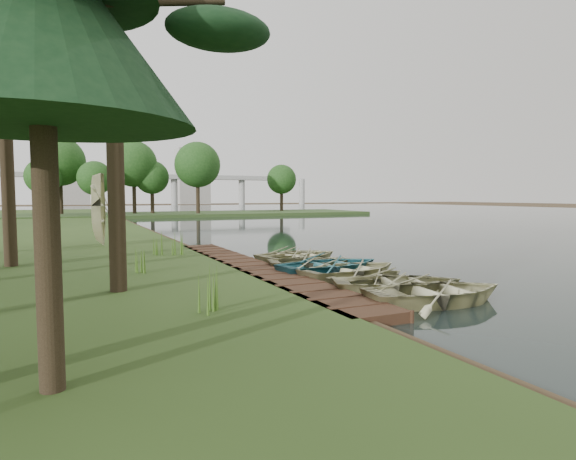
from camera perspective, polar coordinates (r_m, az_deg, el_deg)
name	(u,v)px	position (r m, az deg, el deg)	size (l,w,h in m)	color
ground	(292,271)	(18.22, 0.44, -4.86)	(300.00, 300.00, 0.00)	#3D2F1D
water	(475,223)	(52.37, 21.28, 0.76)	(130.00, 200.00, 0.05)	black
boardwalk	(252,270)	(17.58, -4.30, -4.70)	(1.60, 16.00, 0.30)	#382215
peninsula	(191,214)	(68.16, -11.46, 1.85)	(50.00, 14.00, 0.45)	#2E441E
far_trees	(166,169)	(67.51, -14.31, 7.04)	(45.60, 5.60, 8.80)	black
bridge	(146,180)	(137.80, -16.50, 5.72)	(95.90, 4.00, 8.60)	#A5A5A0
building_a	(192,176)	(160.87, -11.27, 6.25)	(10.00, 8.00, 18.00)	#A5A5A0
building_b	(75,185)	(161.33, -23.90, 4.90)	(8.00, 8.00, 12.00)	#A5A5A0
rowboat_0	(437,289)	(13.05, 17.27, -6.64)	(2.76, 3.86, 0.80)	#BBB787
rowboat_1	(398,280)	(14.11, 12.92, -5.81)	(2.66, 3.72, 0.77)	#BBB787
rowboat_2	(370,275)	(15.38, 9.70, -5.24)	(2.14, 2.99, 0.62)	#BBB787
rowboat_3	(352,267)	(16.27, 7.59, -4.39)	(2.74, 3.84, 0.80)	#BBB787
rowboat_4	(331,263)	(17.03, 5.12, -3.93)	(2.85, 4.00, 0.83)	#2A6A74
rowboat_5	(315,260)	(18.15, 3.17, -3.58)	(2.51, 3.51, 0.73)	#BBB787
rowboat_6	(302,254)	(19.79, 1.70, -2.89)	(2.60, 3.64, 0.75)	#BBB787
rowboat_7	(292,253)	(20.50, 0.50, -2.74)	(2.38, 3.33, 0.69)	#BBB787
stored_rowboat	(102,239)	(25.89, -21.17, -0.95)	(2.60, 3.64, 0.75)	#BBB787
reeds_0	(209,291)	(10.61, -9.35, -7.11)	(0.60, 0.60, 0.98)	#3F661E
reeds_1	(144,259)	(16.60, -16.75, -3.35)	(0.60, 0.60, 0.87)	#3F661E
reeds_2	(177,243)	(21.26, -13.07, -1.54)	(0.60, 0.60, 0.97)	#3F661E
reeds_3	(157,244)	(21.28, -15.21, -1.64)	(0.60, 0.60, 0.92)	#3F661E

